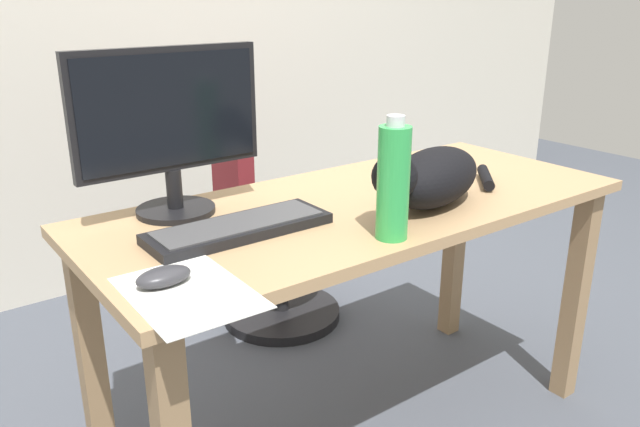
{
  "coord_description": "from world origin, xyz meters",
  "views": [
    {
      "loc": [
        -1.06,
        -1.24,
        1.29
      ],
      "look_at": [
        -0.26,
        -0.15,
        0.81
      ],
      "focal_mm": 35.44,
      "sensor_mm": 36.0,
      "label": 1
    }
  ],
  "objects_px": {
    "office_chair": "(268,232)",
    "monitor": "(169,126)",
    "keyboard": "(239,228)",
    "water_bottle": "(393,182)",
    "cat": "(431,177)",
    "computer_mouse": "(164,277)"
  },
  "relations": [
    {
      "from": "office_chair",
      "to": "monitor",
      "type": "bearing_deg",
      "value": -137.92
    },
    {
      "from": "cat",
      "to": "water_bottle",
      "type": "bearing_deg",
      "value": -155.48
    },
    {
      "from": "computer_mouse",
      "to": "water_bottle",
      "type": "height_order",
      "value": "water_bottle"
    },
    {
      "from": "water_bottle",
      "to": "computer_mouse",
      "type": "bearing_deg",
      "value": 171.64
    },
    {
      "from": "monitor",
      "to": "keyboard",
      "type": "xyz_separation_m",
      "value": [
        0.06,
        -0.22,
        -0.21
      ]
    },
    {
      "from": "office_chair",
      "to": "keyboard",
      "type": "relative_size",
      "value": 2.07
    },
    {
      "from": "water_bottle",
      "to": "cat",
      "type": "bearing_deg",
      "value": 24.52
    },
    {
      "from": "office_chair",
      "to": "keyboard",
      "type": "xyz_separation_m",
      "value": [
        -0.55,
        -0.77,
        0.38
      ]
    },
    {
      "from": "water_bottle",
      "to": "monitor",
      "type": "bearing_deg",
      "value": 125.56
    },
    {
      "from": "keyboard",
      "to": "water_bottle",
      "type": "distance_m",
      "value": 0.37
    },
    {
      "from": "keyboard",
      "to": "monitor",
      "type": "bearing_deg",
      "value": 104.72
    },
    {
      "from": "office_chair",
      "to": "computer_mouse",
      "type": "xyz_separation_m",
      "value": [
        -0.81,
        -0.93,
        0.38
      ]
    },
    {
      "from": "office_chair",
      "to": "monitor",
      "type": "height_order",
      "value": "monitor"
    },
    {
      "from": "monitor",
      "to": "computer_mouse",
      "type": "distance_m",
      "value": 0.47
    },
    {
      "from": "office_chair",
      "to": "cat",
      "type": "distance_m",
      "value": 1.01
    },
    {
      "from": "cat",
      "to": "water_bottle",
      "type": "height_order",
      "value": "water_bottle"
    },
    {
      "from": "monitor",
      "to": "cat",
      "type": "height_order",
      "value": "monitor"
    },
    {
      "from": "office_chair",
      "to": "computer_mouse",
      "type": "distance_m",
      "value": 1.29
    },
    {
      "from": "office_chair",
      "to": "keyboard",
      "type": "bearing_deg",
      "value": -125.57
    },
    {
      "from": "monitor",
      "to": "computer_mouse",
      "type": "bearing_deg",
      "value": -117.53
    },
    {
      "from": "office_chair",
      "to": "monitor",
      "type": "distance_m",
      "value": 1.01
    },
    {
      "from": "water_bottle",
      "to": "office_chair",
      "type": "bearing_deg",
      "value": 74.15
    }
  ]
}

